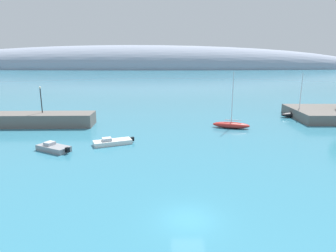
{
  "coord_description": "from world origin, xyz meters",
  "views": [
    {
      "loc": [
        -1.51,
        -19.53,
        11.82
      ],
      "look_at": [
        -1.62,
        22.85,
        1.48
      ],
      "focal_mm": 31.77,
      "sensor_mm": 36.0,
      "label": 1
    }
  ],
  "objects": [
    {
      "name": "motorboat_grey_foreground",
      "position": [
        -15.82,
        15.84,
        0.38
      ],
      "size": [
        4.78,
        3.75,
        1.07
      ],
      "rotation": [
        0.0,
        0.0,
        2.64
      ],
      "color": "gray",
      "rests_on": "water"
    },
    {
      "name": "breakwater_rocks",
      "position": [
        -26.62,
        29.01,
        1.08
      ],
      "size": [
        25.16,
        5.07,
        2.15
      ],
      "primitive_type": "cube",
      "rotation": [
        0.0,
        0.0,
        0.02
      ],
      "color": "#66605B",
      "rests_on": "ground"
    },
    {
      "name": "distant_ridge",
      "position": [
        -29.84,
        226.11,
        0.0
      ],
      "size": [
        383.38,
        50.46,
        36.95
      ],
      "primitive_type": "ellipsoid",
      "color": "#8E99AD",
      "rests_on": "ground"
    },
    {
      "name": "sailboat_black_mid_mooring",
      "position": [
        23.58,
        36.33,
        0.56
      ],
      "size": [
        7.56,
        3.03,
        8.45
      ],
      "rotation": [
        0.0,
        0.0,
        3.33
      ],
      "color": "black",
      "rests_on": "water"
    },
    {
      "name": "harbor_lamp_post",
      "position": [
        -22.69,
        29.6,
        4.85
      ],
      "size": [
        0.36,
        0.36,
        4.4
      ],
      "color": "black",
      "rests_on": "breakwater_rocks"
    },
    {
      "name": "water",
      "position": [
        0.0,
        0.0,
        0.0
      ],
      "size": [
        600.0,
        600.0,
        0.0
      ],
      "primitive_type": "plane",
      "color": "teal",
      "rests_on": "ground"
    },
    {
      "name": "motorboat_white_alongside_breakwater",
      "position": [
        -8.95,
        18.52,
        0.34
      ],
      "size": [
        5.45,
        3.59,
        0.99
      ],
      "rotation": [
        0.0,
        0.0,
        3.54
      ],
      "color": "white",
      "rests_on": "water"
    },
    {
      "name": "sailboat_red_near_shore",
      "position": [
        8.79,
        27.55,
        0.56
      ],
      "size": [
        6.2,
        3.22,
        9.02
      ],
      "rotation": [
        0.0,
        0.0,
        2.87
      ],
      "color": "red",
      "rests_on": "water"
    }
  ]
}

